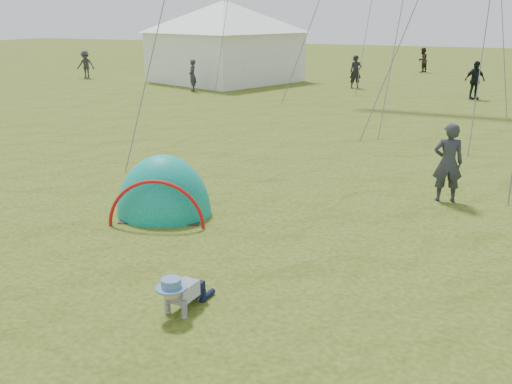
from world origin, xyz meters
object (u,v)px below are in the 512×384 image
at_px(crawling_toddler, 181,291).
at_px(popup_tent, 165,214).
at_px(standing_adult, 448,163).
at_px(event_marquee, 225,39).

bearing_deg(crawling_toddler, popup_tent, 130.59).
bearing_deg(crawling_toddler, standing_adult, 71.66).
height_order(crawling_toddler, standing_adult, standing_adult).
xyz_separation_m(standing_adult, event_marquee, (-14.87, 18.64, 1.65)).
bearing_deg(popup_tent, crawling_toddler, -74.10).
height_order(standing_adult, event_marquee, event_marquee).
bearing_deg(standing_adult, crawling_toddler, 52.18).
xyz_separation_m(crawling_toddler, standing_adult, (2.73, 6.50, 0.57)).
bearing_deg(standing_adult, event_marquee, -66.50).
relative_size(crawling_toddler, popup_tent, 0.31).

